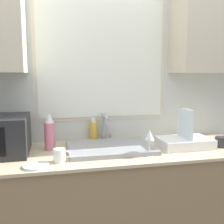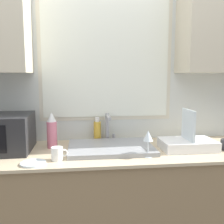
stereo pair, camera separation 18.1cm
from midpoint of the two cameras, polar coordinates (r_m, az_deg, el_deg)
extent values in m
cube|color=#8C7251|center=(2.08, 2.41, -20.75)|extent=(2.13, 0.65, 0.90)
cube|color=#C6B28E|center=(1.90, 2.50, -8.57)|extent=(2.16, 0.68, 0.02)
cube|color=silver|center=(2.18, 1.04, 4.13)|extent=(6.00, 0.06, 2.60)
cube|color=beige|center=(2.15, 1.18, 11.53)|extent=(1.08, 0.01, 1.00)
cube|color=white|center=(2.14, 1.19, 11.54)|extent=(1.02, 0.01, 0.94)
cube|color=beige|center=(2.31, 24.21, 17.66)|extent=(0.55, 0.32, 0.79)
cube|color=gray|center=(1.90, 2.59, -7.75)|extent=(0.60, 0.44, 0.03)
cylinder|color=#99999E|center=(2.12, 1.50, -3.37)|extent=(0.03, 0.03, 0.23)
cylinder|color=#99999E|center=(2.02, 1.88, -1.15)|extent=(0.03, 0.18, 0.03)
cylinder|color=#99999E|center=(2.15, 2.82, -5.52)|extent=(0.02, 0.02, 0.06)
cube|color=white|center=(2.01, 18.65, -6.76)|extent=(0.38, 0.25, 0.07)
cube|color=silver|center=(1.98, 18.84, -2.69)|extent=(0.01, 0.22, 0.22)
cylinder|color=#D8728C|center=(1.96, -10.37, -4.93)|extent=(0.07, 0.07, 0.20)
cone|color=silver|center=(1.93, -10.47, -1.10)|extent=(0.07, 0.07, 0.07)
cylinder|color=gold|center=(2.13, -0.79, -4.25)|extent=(0.06, 0.06, 0.16)
cylinder|color=white|center=(2.11, -0.80, -1.69)|extent=(0.03, 0.03, 0.04)
cylinder|color=white|center=(1.68, -8.86, -9.02)|extent=(0.07, 0.07, 0.08)
torus|color=white|center=(1.68, -7.31, -8.86)|extent=(0.05, 0.01, 0.05)
cylinder|color=silver|center=(1.77, 10.73, -9.59)|extent=(0.06, 0.06, 0.00)
cylinder|color=silver|center=(1.75, 10.78, -7.89)|extent=(0.01, 0.01, 0.11)
cone|color=silver|center=(1.73, 10.85, -5.14)|extent=(0.07, 0.07, 0.07)
cylinder|color=silver|center=(1.65, -13.78, -10.83)|extent=(0.15, 0.15, 0.01)
camera|label=1|loc=(0.09, -87.14, 0.41)|focal=42.00mm
camera|label=2|loc=(0.09, 92.86, -0.41)|focal=42.00mm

